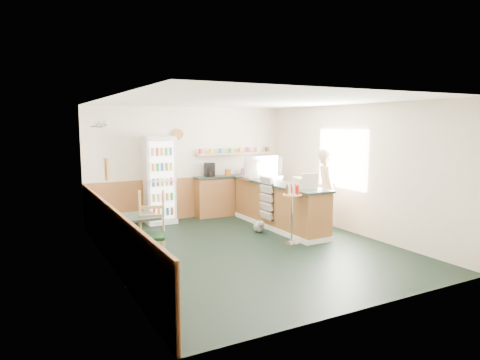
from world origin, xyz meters
TOP-DOWN VIEW (x-y plane):
  - ground at (0.00, 0.00)m, footprint 6.00×6.00m
  - room_envelope at (-0.23, 0.73)m, footprint 5.04×6.02m
  - service_counter at (1.35, 1.07)m, footprint 0.68×3.01m
  - back_counter at (1.19, 2.80)m, footprint 2.24×0.42m
  - drinks_fridge at (-0.84, 2.74)m, footprint 0.67×0.55m
  - display_case at (1.35, 1.84)m, footprint 0.91×0.48m
  - cash_register at (1.35, 0.14)m, footprint 0.46×0.48m
  - shopkeeper at (2.05, 0.30)m, footprint 0.63×0.71m
  - condiment_stand at (0.85, -0.15)m, footprint 0.36×0.36m
  - newspaper_rack at (0.99, 1.01)m, footprint 0.09×0.47m
  - cafe_table at (-2.05, 0.26)m, footprint 0.70×0.70m
  - cafe_chair at (-1.88, 0.00)m, footprint 0.58×0.58m
  - dog_doorstop at (0.73, 0.88)m, footprint 0.23×0.29m

SIDE VIEW (x-z plane):
  - ground at x=0.00m, z-range 0.00..0.00m
  - dog_doorstop at x=0.73m, z-range -0.01..0.26m
  - service_counter at x=1.35m, z-range -0.04..0.97m
  - cafe_table at x=-2.05m, z-range 0.16..0.93m
  - back_counter at x=1.19m, z-range -0.30..1.39m
  - cafe_chair at x=-1.88m, z-range 0.03..1.24m
  - newspaper_rack at x=0.99m, z-range 0.23..1.16m
  - condiment_stand at x=0.85m, z-range 0.19..1.33m
  - shopkeeper at x=2.05m, z-range 0.00..1.78m
  - drinks_fridge at x=-0.84m, z-range 0.00..2.02m
  - cash_register at x=1.35m, z-range 1.01..1.23m
  - display_case at x=1.35m, z-range 1.01..1.53m
  - room_envelope at x=-0.23m, z-range 0.16..2.88m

